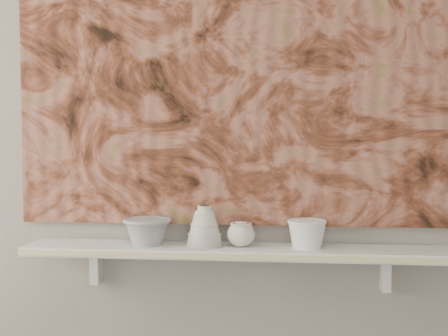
# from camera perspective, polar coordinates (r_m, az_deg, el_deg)

# --- Properties ---
(wall_back) EXTENTS (3.60, 0.00, 3.60)m
(wall_back) POSITION_cam_1_polar(r_m,az_deg,el_deg) (2.11, 1.32, 4.58)
(wall_back) COLOR gray
(wall_back) RESTS_ON floor
(shelf) EXTENTS (1.40, 0.18, 0.03)m
(shelf) POSITION_cam_1_polar(r_m,az_deg,el_deg) (2.05, 1.09, -7.60)
(shelf) COLOR white
(shelf) RESTS_ON wall_back
(shelf_stripe) EXTENTS (1.40, 0.01, 0.02)m
(shelf_stripe) POSITION_cam_1_polar(r_m,az_deg,el_deg) (1.96, 0.86, -8.13)
(shelf_stripe) COLOR beige
(shelf_stripe) RESTS_ON shelf
(bracket_left) EXTENTS (0.03, 0.06, 0.12)m
(bracket_left) POSITION_cam_1_polar(r_m,az_deg,el_deg) (2.23, -11.60, -8.77)
(bracket_left) COLOR white
(bracket_left) RESTS_ON wall_back
(bracket_right) EXTENTS (0.03, 0.06, 0.12)m
(bracket_right) POSITION_cam_1_polar(r_m,az_deg,el_deg) (2.15, 14.54, -9.25)
(bracket_right) COLOR white
(bracket_right) RESTS_ON wall_back
(painting) EXTENTS (1.50, 0.02, 1.10)m
(painting) POSITION_cam_1_polar(r_m,az_deg,el_deg) (2.11, 1.29, 9.76)
(painting) COLOR brown
(painting) RESTS_ON wall_back
(house_motif) EXTENTS (0.09, 0.00, 0.08)m
(house_motif) POSITION_cam_1_polar(r_m,az_deg,el_deg) (2.10, 13.61, 1.26)
(house_motif) COLOR black
(house_motif) RESTS_ON painting
(bowl_grey) EXTENTS (0.20, 0.20, 0.09)m
(bowl_grey) POSITION_cam_1_polar(r_m,az_deg,el_deg) (2.09, -7.04, -5.75)
(bowl_grey) COLOR #969693
(bowl_grey) RESTS_ON shelf
(cup_cream) EXTENTS (0.12, 0.12, 0.08)m
(cup_cream) POSITION_cam_1_polar(r_m,az_deg,el_deg) (2.04, 1.57, -6.07)
(cup_cream) COLOR silver
(cup_cream) RESTS_ON shelf
(bell_vessel) EXTENTS (0.14, 0.14, 0.13)m
(bell_vessel) POSITION_cam_1_polar(r_m,az_deg,el_deg) (2.05, -1.80, -5.30)
(bell_vessel) COLOR silver
(bell_vessel) RESTS_ON shelf
(bowl_white) EXTENTS (0.13, 0.13, 0.09)m
(bowl_white) POSITION_cam_1_polar(r_m,az_deg,el_deg) (2.04, 7.59, -5.98)
(bowl_white) COLOR white
(bowl_white) RESTS_ON shelf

